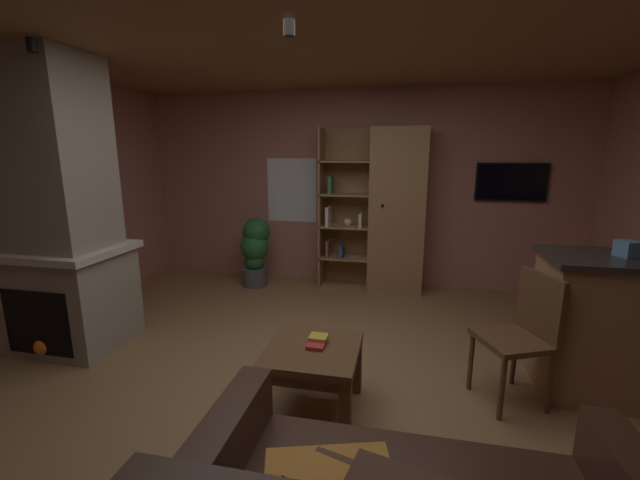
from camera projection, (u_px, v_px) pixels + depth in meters
name	position (u px, v px, depth m)	size (l,w,h in m)	color
floor	(309.00, 391.00, 2.97)	(5.62, 5.25, 0.02)	olive
wall_back	(356.00, 189.00, 5.24)	(5.74, 0.06, 2.50)	#AD7060
ceiling	(306.00, 18.00, 2.43)	(5.62, 5.25, 0.02)	#8E6B47
window_pane_back	(292.00, 190.00, 5.39)	(0.67, 0.01, 0.84)	white
stone_fireplace	(61.00, 222.00, 3.45)	(0.97, 0.82, 2.50)	gray
bookshelf_cabinet	(390.00, 212.00, 4.94)	(1.28, 0.41, 2.01)	#997047
tissue_box	(628.00, 249.00, 2.71)	(0.12, 0.12, 0.11)	#598CBF
coffee_table	(312.00, 360.00, 2.66)	(0.61, 0.63, 0.46)	brown
table_book_0	(315.00, 347.00, 2.62)	(0.11, 0.09, 0.03)	#B22D2D
table_book_1	(318.00, 337.00, 2.70)	(0.12, 0.11, 0.02)	gold
dining_chair	(524.00, 330.00, 2.75)	(0.55, 0.55, 0.92)	brown
potted_floor_plant	(255.00, 249.00, 5.20)	(0.38, 0.40, 0.90)	#4C4C51
wall_mounted_tv	(511.00, 182.00, 4.77)	(0.80, 0.06, 0.45)	black
track_light_spot_0	(32.00, 45.00, 2.73)	(0.07, 0.07, 0.09)	black
track_light_spot_1	(289.00, 28.00, 2.36)	(0.07, 0.07, 0.09)	black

